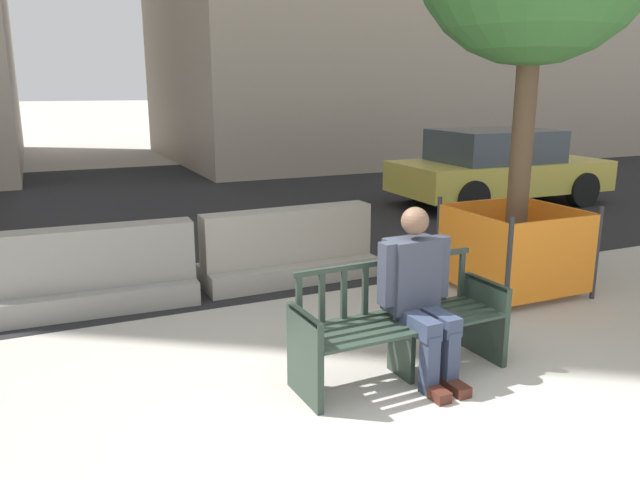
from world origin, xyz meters
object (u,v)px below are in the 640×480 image
construction_fence (514,246)px  seated_person (419,290)px  street_bench (400,327)px  jersey_barrier_left (93,276)px  car_taxi_near (498,167)px  jersey_barrier_centre (288,252)px

construction_fence → seated_person: bearing=-147.9°
street_bench → construction_fence: bearing=29.7°
seated_person → construction_fence: seated_person is taller
jersey_barrier_left → car_taxi_near: 8.05m
jersey_barrier_centre → jersey_barrier_left: bearing=-178.4°
seated_person → jersey_barrier_left: size_ratio=0.65×
car_taxi_near → jersey_barrier_left: bearing=-158.9°
street_bench → jersey_barrier_left: (-2.00, 2.56, -0.06)m
jersey_barrier_centre → street_bench: bearing=-92.7°
seated_person → jersey_barrier_centre: size_ratio=0.65×
car_taxi_near → construction_fence: bearing=-128.1°
street_bench → jersey_barrier_centre: bearing=87.3°
street_bench → car_taxi_near: bearing=44.7°
street_bench → seated_person: 0.32m
seated_person → car_taxi_near: 7.70m
street_bench → jersey_barrier_left: 3.25m
street_bench → car_taxi_near: 7.76m
seated_person → car_taxi_near: car_taxi_near is taller
jersey_barrier_centre → jersey_barrier_left: same height
construction_fence → car_taxi_near: car_taxi_near is taller
jersey_barrier_left → car_taxi_near: (7.51, 2.89, 0.36)m
jersey_barrier_left → construction_fence: 4.42m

